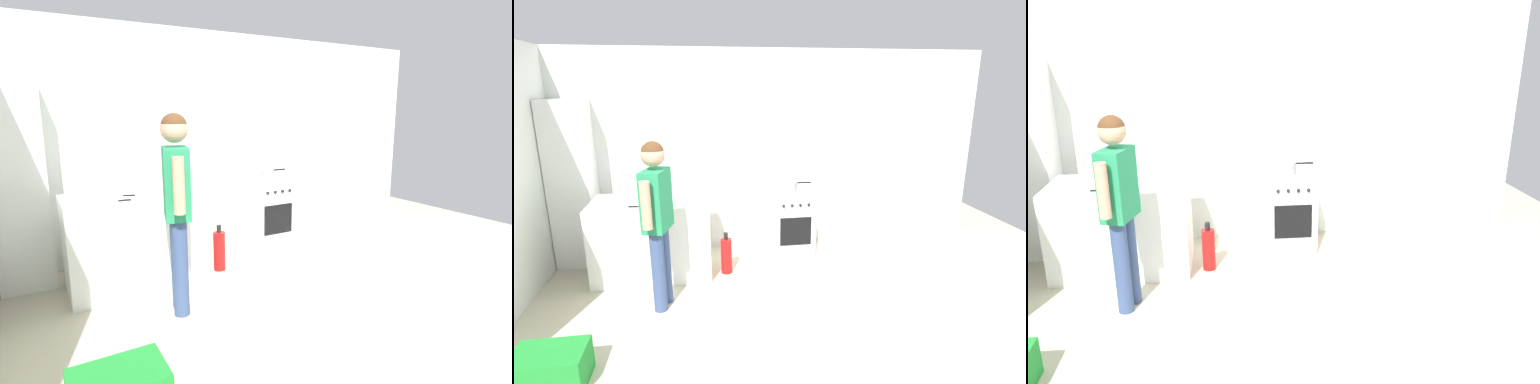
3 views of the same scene
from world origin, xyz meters
The scene contains 10 objects.
ground_plane centered at (0.00, 0.00, 0.00)m, with size 8.00×8.00×0.00m, color beige.
back_wall centered at (0.00, 1.95, 1.30)m, with size 6.00×0.10×2.60m, color silver.
counter_unit centered at (-1.35, 1.20, 0.45)m, with size 1.30×0.70×0.90m, color white.
oven_left centered at (0.35, 1.58, 0.43)m, with size 0.52×0.62×0.85m.
pot centered at (0.33, 1.49, 0.92)m, with size 0.34×0.16×0.13m.
knife_paring centered at (-1.44, 1.17, 0.91)m, with size 0.20×0.10×0.01m.
knife_utility centered at (-1.43, 0.96, 0.90)m, with size 0.25×0.06×0.01m.
person centered at (-1.18, 0.46, 1.01)m, with size 0.28×0.56×1.67m.
fire_extinguisher centered at (-0.52, 1.10, 0.22)m, with size 0.13×0.13×0.50m.
larder_cabinet centered at (-2.30, 1.68, 1.00)m, with size 0.48×0.44×2.00m, color white.
Camera 1 is at (-2.23, -2.60, 1.69)m, focal length 28.00 mm.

